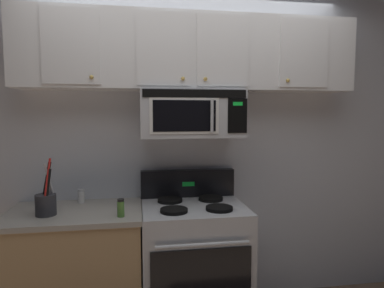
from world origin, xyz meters
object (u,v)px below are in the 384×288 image
(stove_range, at_px, (193,262))
(salt_shaker, at_px, (81,196))
(over_range_microwave, at_px, (191,114))
(utensil_crock_charcoal, at_px, (46,202))
(spice_jar, at_px, (121,208))

(stove_range, height_order, salt_shaker, stove_range)
(over_range_microwave, relative_size, utensil_crock_charcoal, 1.98)
(stove_range, distance_m, over_range_microwave, 1.11)
(utensil_crock_charcoal, bearing_deg, over_range_microwave, 10.85)
(stove_range, bearing_deg, spice_jar, -159.53)
(stove_range, xyz_separation_m, salt_shaker, (-0.83, 0.21, 0.48))
(salt_shaker, bearing_deg, utensil_crock_charcoal, -121.93)
(stove_range, height_order, spice_jar, stove_range)
(over_range_microwave, bearing_deg, utensil_crock_charcoal, -169.15)
(over_range_microwave, distance_m, spice_jar, 0.86)
(stove_range, xyz_separation_m, over_range_microwave, (-0.00, 0.12, 1.11))
(stove_range, relative_size, salt_shaker, 10.57)
(over_range_microwave, relative_size, salt_shaker, 7.17)
(stove_range, bearing_deg, utensil_crock_charcoal, -175.65)
(salt_shaker, height_order, spice_jar, spice_jar)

